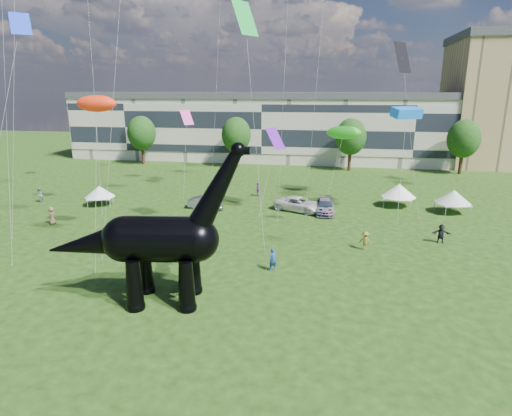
# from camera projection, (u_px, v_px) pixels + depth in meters

# --- Properties ---
(ground) EXTENTS (220.00, 220.00, 0.00)m
(ground) POSITION_uv_depth(u_px,v_px,m) (235.00, 325.00, 25.27)
(ground) COLOR #16330C
(ground) RESTS_ON ground
(terrace_row) EXTENTS (78.00, 11.00, 12.00)m
(terrace_row) POSITION_uv_depth(u_px,v_px,m) (266.00, 130.00, 83.88)
(terrace_row) COLOR beige
(terrace_row) RESTS_ON ground
(tree_far_left) EXTENTS (5.20, 5.20, 9.44)m
(tree_far_left) POSITION_uv_depth(u_px,v_px,m) (141.00, 130.00, 79.07)
(tree_far_left) COLOR #382314
(tree_far_left) RESTS_ON ground
(tree_mid_left) EXTENTS (5.20, 5.20, 9.44)m
(tree_mid_left) POSITION_uv_depth(u_px,v_px,m) (236.00, 132.00, 75.96)
(tree_mid_left) COLOR #382314
(tree_mid_left) RESTS_ON ground
(tree_mid_right) EXTENTS (5.20, 5.20, 9.44)m
(tree_mid_right) POSITION_uv_depth(u_px,v_px,m) (351.00, 134.00, 72.49)
(tree_mid_right) COLOR #382314
(tree_mid_right) RESTS_ON ground
(tree_far_right) EXTENTS (5.20, 5.20, 9.44)m
(tree_far_right) POSITION_uv_depth(u_px,v_px,m) (464.00, 136.00, 69.37)
(tree_far_right) COLOR #382314
(tree_far_right) RESTS_ON ground
(dinosaur_sculpture) EXTENTS (13.31, 4.37, 10.83)m
(dinosaur_sculpture) POSITION_uv_depth(u_px,v_px,m) (154.00, 242.00, 27.16)
(dinosaur_sculpture) COLOR black
(dinosaur_sculpture) RESTS_ON ground
(car_silver) EXTENTS (2.97, 4.85, 1.54)m
(car_silver) POSITION_uv_depth(u_px,v_px,m) (215.00, 201.00, 50.72)
(car_silver) COLOR silver
(car_silver) RESTS_ON ground
(car_grey) EXTENTS (4.25, 2.19, 1.33)m
(car_grey) POSITION_uv_depth(u_px,v_px,m) (205.00, 202.00, 50.46)
(car_grey) COLOR slate
(car_grey) RESTS_ON ground
(car_white) EXTENTS (6.35, 4.65, 1.61)m
(car_white) POSITION_uv_depth(u_px,v_px,m) (299.00, 204.00, 49.01)
(car_white) COLOR white
(car_white) RESTS_ON ground
(car_dark) EXTENTS (2.36, 5.27, 1.50)m
(car_dark) POSITION_uv_depth(u_px,v_px,m) (325.00, 206.00, 48.24)
(car_dark) COLOR #595960
(car_dark) RESTS_ON ground
(gazebo_near) EXTENTS (4.71, 4.71, 2.75)m
(gazebo_near) POSITION_uv_depth(u_px,v_px,m) (399.00, 191.00, 50.62)
(gazebo_near) COLOR white
(gazebo_near) RESTS_ON ground
(gazebo_far) EXTENTS (4.48, 4.48, 2.64)m
(gazebo_far) POSITION_uv_depth(u_px,v_px,m) (454.00, 197.00, 47.97)
(gazebo_far) COLOR silver
(gazebo_far) RESTS_ON ground
(gazebo_left) EXTENTS (4.44, 4.44, 2.39)m
(gazebo_left) POSITION_uv_depth(u_px,v_px,m) (100.00, 192.00, 51.21)
(gazebo_left) COLOR white
(gazebo_left) RESTS_ON ground
(visitors) EXTENTS (46.81, 24.41, 1.83)m
(visitors) POSITION_uv_depth(u_px,v_px,m) (227.00, 220.00, 42.76)
(visitors) COLOR #388936
(visitors) RESTS_ON ground
(kites) EXTENTS (59.64, 39.40, 31.71)m
(kites) POSITION_uv_depth(u_px,v_px,m) (258.00, 17.00, 40.65)
(kites) COLOR red
(kites) RESTS_ON ground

